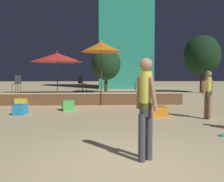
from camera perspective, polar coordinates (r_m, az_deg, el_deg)
The scene contains 17 objects.
ground_plane at distance 4.54m, azimuth 3.32°, elevation -16.63°, with size 120.00×120.00×0.00m, color #D1B784.
wooden_deck at distance 14.17m, azimuth -5.32°, elevation -1.55°, with size 10.03×2.31×0.67m.
patio_umbrella_0 at distance 13.37m, azimuth -12.42°, elevation 7.48°, with size 2.68×2.68×2.81m.
patio_umbrella_1 at distance 13.01m, azimuth -2.46°, elevation 10.03°, with size 2.08×2.08×3.37m.
cube_seat_1 at distance 10.55m, azimuth -20.22°, elevation -4.00°, with size 0.55×0.55×0.42m.
cube_seat_3 at distance 9.68m, azimuth 10.41°, elevation -4.61°, with size 0.65×0.65×0.38m.
cube_seat_4 at distance 11.27m, azimuth -10.05°, elevation -3.24°, with size 0.61×0.61×0.47m.
cube_seat_5 at distance 13.57m, azimuth -19.96°, elevation -2.41°, with size 0.56×0.56×0.39m.
person_1 at distance 4.57m, azimuth 7.72°, elevation -2.91°, with size 0.36×0.47×1.88m.
person_3 at distance 9.50m, azimuth 21.10°, elevation -0.43°, with size 0.46×0.29×1.73m.
bistro_chair_0 at distance 14.08m, azimuth -20.87°, elevation 1.93°, with size 0.48×0.48×0.90m.
bistro_chair_1 at distance 14.92m, azimuth 6.26°, elevation 2.23°, with size 0.42×0.42×0.90m.
bistro_chair_2 at distance 14.17m, azimuth -7.02°, elevation 2.15°, with size 0.48×0.48×0.90m.
frisbee_disc at distance 7.13m, azimuth 24.12°, elevation -9.27°, with size 0.24×0.24×0.03m.
background_tree_0 at distance 22.37m, azimuth -1.41°, elevation 6.21°, with size 2.63×2.63×4.03m.
background_tree_1 at distance 23.72m, azimuth 19.87°, elevation 7.71°, with size 3.19×3.19×5.11m.
distant_building at distance 30.99m, azimuth 2.98°, elevation 14.41°, with size 6.30×4.15×14.74m.
Camera 1 is at (-0.49, -4.23, 1.57)m, focal length 40.00 mm.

